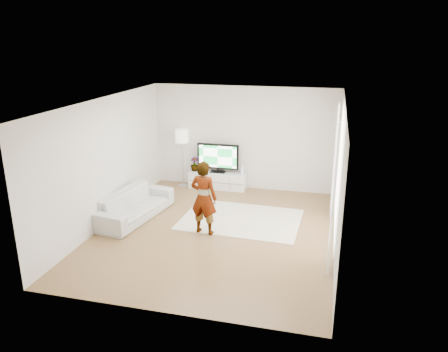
% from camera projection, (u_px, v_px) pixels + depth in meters
% --- Properties ---
extents(floor, '(6.00, 6.00, 0.00)m').
position_uv_depth(floor, '(216.00, 231.00, 9.46)').
color(floor, olive).
rests_on(floor, ground).
extents(ceiling, '(6.00, 6.00, 0.00)m').
position_uv_depth(ceiling, '(215.00, 102.00, 8.60)').
color(ceiling, white).
rests_on(ceiling, wall_back).
extents(wall_left, '(0.02, 6.00, 2.80)m').
position_uv_depth(wall_left, '(106.00, 162.00, 9.61)').
color(wall_left, silver).
rests_on(wall_left, floor).
extents(wall_right, '(0.02, 6.00, 2.80)m').
position_uv_depth(wall_right, '(340.00, 179.00, 8.45)').
color(wall_right, silver).
rests_on(wall_right, floor).
extents(wall_back, '(5.00, 0.02, 2.80)m').
position_uv_depth(wall_back, '(244.00, 138.00, 11.80)').
color(wall_back, silver).
rests_on(wall_back, floor).
extents(wall_front, '(5.00, 0.02, 2.80)m').
position_uv_depth(wall_front, '(160.00, 229.00, 6.26)').
color(wall_front, silver).
rests_on(wall_front, floor).
extents(window, '(0.01, 2.60, 2.50)m').
position_uv_depth(window, '(339.00, 172.00, 8.71)').
color(window, white).
rests_on(window, wall_right).
extents(curtain_near, '(0.04, 0.70, 2.60)m').
position_uv_depth(curtain_near, '(333.00, 199.00, 7.56)').
color(curtain_near, white).
rests_on(curtain_near, floor).
extents(curtain_far, '(0.04, 0.70, 2.60)m').
position_uv_depth(curtain_far, '(335.00, 159.00, 9.96)').
color(curtain_far, white).
rests_on(curtain_far, floor).
extents(media_console, '(1.59, 0.45, 0.45)m').
position_uv_depth(media_console, '(218.00, 180.00, 12.10)').
color(media_console, white).
rests_on(media_console, floor).
extents(television, '(1.15, 0.23, 0.80)m').
position_uv_depth(television, '(218.00, 157.00, 11.92)').
color(television, black).
rests_on(television, media_console).
extents(game_console, '(0.08, 0.18, 0.24)m').
position_uv_depth(game_console, '(242.00, 170.00, 11.83)').
color(game_console, white).
rests_on(game_console, media_console).
extents(potted_plant, '(0.26, 0.26, 0.39)m').
position_uv_depth(potted_plant, '(194.00, 164.00, 12.13)').
color(potted_plant, '#3F7238').
rests_on(potted_plant, media_console).
extents(rug, '(2.74, 2.02, 0.01)m').
position_uv_depth(rug, '(241.00, 219.00, 10.07)').
color(rug, '#EEE5CB').
rests_on(rug, floor).
extents(player, '(0.63, 0.46, 1.59)m').
position_uv_depth(player, '(204.00, 198.00, 9.13)').
color(player, '#334772').
rests_on(player, rug).
extents(sofa, '(1.20, 2.31, 0.64)m').
position_uv_depth(sofa, '(134.00, 205.00, 10.08)').
color(sofa, silver).
rests_on(sofa, floor).
extents(floor_lamp, '(0.36, 0.36, 1.61)m').
position_uv_depth(floor_lamp, '(182.00, 139.00, 11.92)').
color(floor_lamp, silver).
rests_on(floor_lamp, floor).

